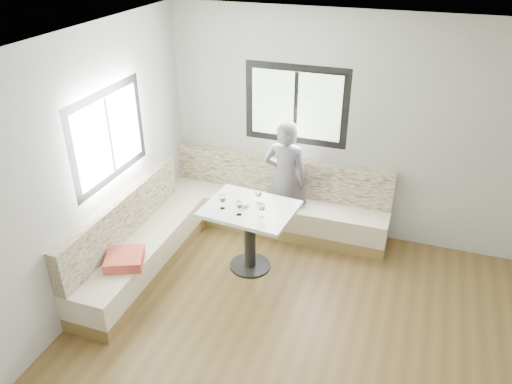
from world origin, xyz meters
TOP-DOWN VIEW (x-y plane):
  - room at (-0.08, 0.08)m, footprint 5.01×5.01m
  - banquette at (-1.59, 1.63)m, footprint 2.90×2.80m
  - table at (-1.08, 1.33)m, footprint 1.06×0.86m
  - person at (-0.91, 2.16)m, footprint 0.59×0.41m
  - olive_ramekin at (-1.15, 1.34)m, footprint 0.09×0.09m
  - wine_glass_a at (-1.36, 1.21)m, footprint 0.08×0.08m
  - wine_glass_b at (-1.14, 1.14)m, footprint 0.08×0.08m
  - wine_glass_c at (-0.89, 1.18)m, footprint 0.08×0.08m
  - wine_glass_d at (-1.03, 1.46)m, footprint 0.08×0.08m

SIDE VIEW (x-z plane):
  - banquette at x=-1.59m, z-range -0.14..0.81m
  - table at x=-1.08m, z-range 0.20..1.02m
  - person at x=-0.91m, z-range 0.00..1.57m
  - olive_ramekin at x=-1.15m, z-range 0.82..0.85m
  - wine_glass_a at x=-1.36m, z-range 0.85..1.02m
  - wine_glass_b at x=-1.14m, z-range 0.85..1.02m
  - wine_glass_c at x=-0.89m, z-range 0.85..1.02m
  - wine_glass_d at x=-1.03m, z-range 0.85..1.02m
  - room at x=-0.08m, z-range 0.01..2.82m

